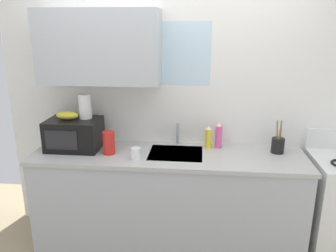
{
  "coord_description": "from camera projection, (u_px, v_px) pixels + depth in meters",
  "views": [
    {
      "loc": [
        0.27,
        -2.68,
        1.97
      ],
      "look_at": [
        0.0,
        0.0,
        1.15
      ],
      "focal_mm": 35.72,
      "sensor_mm": 36.0,
      "label": 1
    }
  ],
  "objects": [
    {
      "name": "kitchen_wall_assembly",
      "position": [
        158.0,
        94.0,
        3.06
      ],
      "size": [
        3.13,
        0.42,
        2.5
      ],
      "color": "white",
      "rests_on": "ground"
    },
    {
      "name": "counter_unit",
      "position": [
        168.0,
        199.0,
        3.02
      ],
      "size": [
        2.36,
        0.63,
        0.9
      ],
      "color": "#B2B7BC",
      "rests_on": "ground"
    },
    {
      "name": "sink_faucet",
      "position": [
        178.0,
        134.0,
        3.08
      ],
      "size": [
        0.03,
        0.03,
        0.21
      ],
      "primitive_type": "cylinder",
      "color": "#B2B5BA",
      "rests_on": "counter_unit"
    },
    {
      "name": "microwave",
      "position": [
        74.0,
        134.0,
        2.98
      ],
      "size": [
        0.46,
        0.35,
        0.27
      ],
      "color": "black",
      "rests_on": "counter_unit"
    },
    {
      "name": "banana_bunch",
      "position": [
        67.0,
        115.0,
        2.94
      ],
      "size": [
        0.2,
        0.11,
        0.07
      ],
      "primitive_type": "ellipsoid",
      "color": "gold",
      "rests_on": "microwave"
    },
    {
      "name": "paper_towel_roll",
      "position": [
        85.0,
        106.0,
        2.95
      ],
      "size": [
        0.11,
        0.11,
        0.22
      ],
      "primitive_type": "cylinder",
      "color": "white",
      "rests_on": "microwave"
    },
    {
      "name": "dish_soap_bottle_yellow",
      "position": [
        208.0,
        137.0,
        3.0
      ],
      "size": [
        0.06,
        0.06,
        0.21
      ],
      "color": "yellow",
      "rests_on": "counter_unit"
    },
    {
      "name": "dish_soap_bottle_pink",
      "position": [
        219.0,
        136.0,
        3.01
      ],
      "size": [
        0.06,
        0.06,
        0.24
      ],
      "color": "#E55999",
      "rests_on": "counter_unit"
    },
    {
      "name": "cereal_canister",
      "position": [
        109.0,
        143.0,
        2.86
      ],
      "size": [
        0.1,
        0.1,
        0.2
      ],
      "primitive_type": "cylinder",
      "color": "red",
      "rests_on": "counter_unit"
    },
    {
      "name": "mug_white",
      "position": [
        136.0,
        153.0,
        2.77
      ],
      "size": [
        0.08,
        0.08,
        0.09
      ],
      "primitive_type": "cylinder",
      "color": "white",
      "rests_on": "counter_unit"
    },
    {
      "name": "utensil_crock",
      "position": [
        278.0,
        145.0,
        2.9
      ],
      "size": [
        0.11,
        0.11,
        0.29
      ],
      "color": "black",
      "rests_on": "counter_unit"
    }
  ]
}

